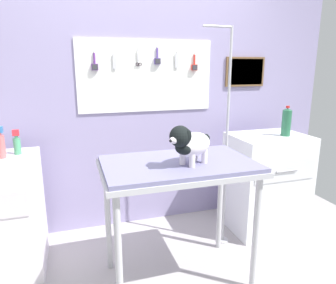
{
  "coord_description": "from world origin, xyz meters",
  "views": [
    {
      "loc": [
        -0.58,
        -1.6,
        1.53
      ],
      "look_at": [
        0.04,
        0.38,
        1.02
      ],
      "focal_mm": 33.16,
      "sensor_mm": 36.0,
      "label": 1
    }
  ],
  "objects_px": {
    "grooming_table": "(178,174)",
    "dog": "(190,143)",
    "soda_bottle": "(286,122)",
    "detangler_spray": "(17,144)",
    "grooming_arm": "(225,149)",
    "cabinet_right": "(266,182)"
  },
  "relations": [
    {
      "from": "dog",
      "to": "cabinet_right",
      "type": "height_order",
      "value": "dog"
    },
    {
      "from": "grooming_table",
      "to": "soda_bottle",
      "type": "xyz_separation_m",
      "value": [
        1.16,
        0.4,
        0.24
      ]
    },
    {
      "from": "grooming_arm",
      "to": "grooming_table",
      "type": "bearing_deg",
      "value": -147.06
    },
    {
      "from": "grooming_table",
      "to": "grooming_arm",
      "type": "xyz_separation_m",
      "value": [
        0.54,
        0.35,
        0.05
      ]
    },
    {
      "from": "cabinet_right",
      "to": "dog",
      "type": "bearing_deg",
      "value": -151.09
    },
    {
      "from": "cabinet_right",
      "to": "grooming_arm",
      "type": "bearing_deg",
      "value": -167.4
    },
    {
      "from": "cabinet_right",
      "to": "grooming_table",
      "type": "bearing_deg",
      "value": -156.15
    },
    {
      "from": "grooming_table",
      "to": "soda_bottle",
      "type": "relative_size",
      "value": 3.87
    },
    {
      "from": "detangler_spray",
      "to": "soda_bottle",
      "type": "height_order",
      "value": "soda_bottle"
    },
    {
      "from": "soda_bottle",
      "to": "detangler_spray",
      "type": "bearing_deg",
      "value": 175.55
    },
    {
      "from": "grooming_table",
      "to": "detangler_spray",
      "type": "distance_m",
      "value": 1.23
    },
    {
      "from": "grooming_arm",
      "to": "detangler_spray",
      "type": "distance_m",
      "value": 1.63
    },
    {
      "from": "grooming_table",
      "to": "dog",
      "type": "height_order",
      "value": "dog"
    },
    {
      "from": "dog",
      "to": "soda_bottle",
      "type": "height_order",
      "value": "soda_bottle"
    },
    {
      "from": "grooming_arm",
      "to": "soda_bottle",
      "type": "height_order",
      "value": "grooming_arm"
    },
    {
      "from": "dog",
      "to": "grooming_table",
      "type": "bearing_deg",
      "value": 115.22
    },
    {
      "from": "dog",
      "to": "detangler_spray",
      "type": "relative_size",
      "value": 1.95
    },
    {
      "from": "grooming_table",
      "to": "cabinet_right",
      "type": "xyz_separation_m",
      "value": [
        1.04,
        0.46,
        -0.35
      ]
    },
    {
      "from": "detangler_spray",
      "to": "grooming_arm",
      "type": "bearing_deg",
      "value": -8.01
    },
    {
      "from": "dog",
      "to": "soda_bottle",
      "type": "relative_size",
      "value": 1.35
    },
    {
      "from": "cabinet_right",
      "to": "detangler_spray",
      "type": "relative_size",
      "value": 4.88
    },
    {
      "from": "cabinet_right",
      "to": "soda_bottle",
      "type": "xyz_separation_m",
      "value": [
        0.12,
        -0.06,
        0.59
      ]
    }
  ]
}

